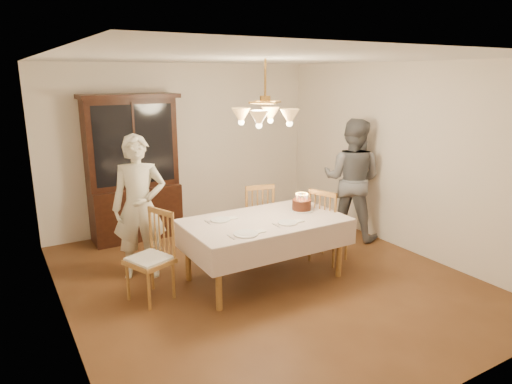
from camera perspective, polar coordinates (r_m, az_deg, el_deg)
ground at (r=5.71m, az=1.04°, el=-10.70°), size 5.00×5.00×0.00m
room_shell at (r=5.24m, az=1.12°, el=5.16°), size 5.00×5.00×5.00m
dining_table at (r=5.45m, az=1.07°, el=-4.19°), size 1.90×1.10×0.76m
china_hutch at (r=7.03m, az=-15.11°, el=2.60°), size 1.38×0.54×2.16m
chair_far_side at (r=6.38m, az=-0.03°, el=-3.65°), size 0.52×0.50×1.00m
chair_left_end at (r=5.17m, az=-13.09°, el=-8.37°), size 0.55×0.56×1.00m
chair_right_end at (r=6.13m, az=9.01°, el=-4.61°), size 0.55×0.56×1.00m
elderly_woman at (r=5.66m, az=-14.37°, el=-1.86°), size 0.75×0.63×1.76m
adult_in_grey at (r=6.97m, az=11.88°, el=1.55°), size 1.07×1.12×1.81m
birthday_cake at (r=5.78m, az=5.72°, el=-1.66°), size 0.30×0.30×0.23m
place_setting_near_left at (r=4.93m, az=-1.16°, el=-5.24°), size 0.42×0.27×0.02m
place_setting_near_right at (r=5.30m, az=4.10°, el=-3.84°), size 0.37×0.23×0.02m
place_setting_far_left at (r=5.41m, az=-4.36°, el=-3.46°), size 0.38×0.24×0.02m
chandelier at (r=5.19m, az=1.14°, el=9.48°), size 0.62×0.62×0.73m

